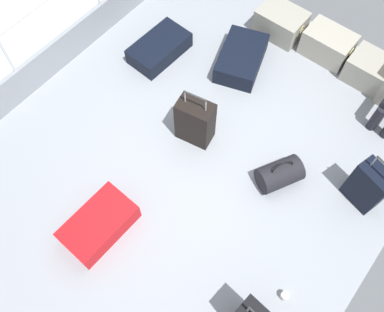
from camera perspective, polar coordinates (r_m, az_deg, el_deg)
The scene contains 14 objects.
ground_plane at distance 4.92m, azimuth 0.87°, elevation 0.47°, with size 4.40×5.20×0.06m, color gray.
gunwale_port at distance 5.72m, azimuth -16.90°, elevation 13.77°, with size 0.06×5.20×0.45m, color gray.
railing_port at distance 5.34m, azimuth -18.51°, elevation 17.66°, with size 0.04×4.20×1.02m.
sea_wake at distance 7.07m, azimuth -23.65°, elevation 15.55°, with size 12.00×12.00×0.01m.
cargo_crate_0 at distance 5.99m, azimuth 11.95°, elevation 17.31°, with size 0.65×0.45×0.35m.
cargo_crate_1 at distance 5.87m, azimuth 17.95°, elevation 14.22°, with size 0.65×0.41×0.36m.
cargo_crate_2 at distance 5.77m, azimuth 23.02°, elevation 10.64°, with size 0.59×0.44×0.35m.
suitcase_0 at distance 5.66m, azimuth -4.45°, elevation 14.38°, with size 0.49×0.82×0.22m.
suitcase_2 at distance 5.55m, azimuth 6.69°, elevation 13.02°, with size 0.75×0.92×0.25m.
suitcase_3 at distance 4.73m, azimuth 0.43°, elevation 4.71°, with size 0.45×0.32×0.80m.
suitcase_4 at distance 4.73m, azimuth 22.78°, elevation -3.77°, with size 0.42×0.31×0.79m.
suitcase_5 at distance 4.51m, azimuth -12.51°, elevation -9.06°, with size 0.48×0.79×0.25m.
duffel_bag at distance 4.69m, azimuth 11.79°, elevation -2.42°, with size 0.48×0.56×0.44m.
paper_cup at distance 4.40m, azimuth 12.43°, elevation -18.05°, with size 0.08×0.08×0.10m, color white.
Camera 1 is at (1.39, -1.85, 4.30)m, focal length 39.31 mm.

